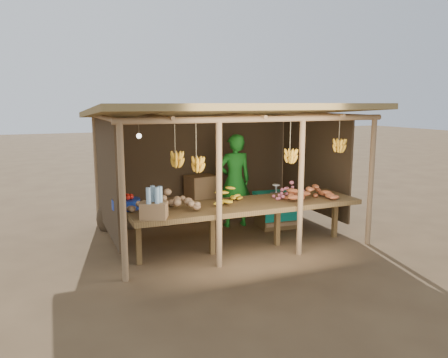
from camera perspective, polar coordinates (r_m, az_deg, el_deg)
name	(u,v)px	position (r m, az deg, el deg)	size (l,w,h in m)	color
ground	(224,234)	(8.28, 0.00, -7.17)	(60.00, 60.00, 0.00)	brown
stall_structure	(226,132)	(7.86, 0.25, 6.11)	(4.70, 3.50, 2.43)	#94714C
counter	(246,207)	(7.25, 2.88, -3.63)	(3.90, 1.05, 0.80)	brown
potato_heap	(168,198)	(6.79, -7.35, -2.48)	(1.15, 0.69, 0.37)	#97734E
sweet_potato_heap	(308,189)	(7.61, 10.95, -1.31)	(0.94, 0.57, 0.36)	#B2572D
onion_heap	(294,189)	(7.63, 9.09, -1.24)	(0.69, 0.41, 0.35)	#B55867
banana_pile	(229,193)	(7.18, 0.61, -1.83)	(0.59, 0.35, 0.35)	yellow
tomato_basin	(126,203)	(7.01, -12.68, -3.04)	(0.44, 0.44, 0.23)	navy
bottle_box	(154,206)	(6.34, -9.14, -3.51)	(0.46, 0.42, 0.47)	olive
vendor	(235,181)	(8.61, 1.39, -0.21)	(0.67, 0.44, 1.84)	#17691A
tarp_crate	(275,209)	(8.71, 6.72, -3.89)	(0.80, 0.70, 0.89)	brown
carton_stack	(192,201)	(9.13, -4.26, -2.95)	(1.29, 0.58, 0.92)	olive
burlap_sacks	(120,215)	(8.80, -13.48, -4.58)	(0.89, 0.46, 0.63)	#41311E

